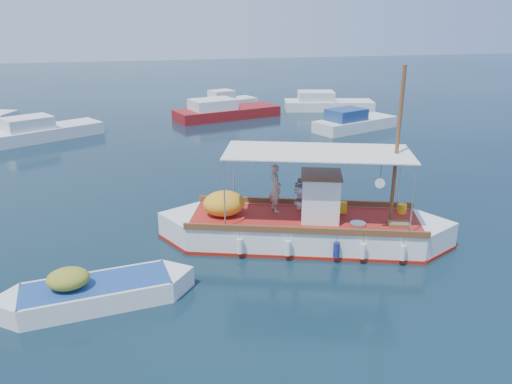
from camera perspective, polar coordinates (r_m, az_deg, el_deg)
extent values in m
plane|color=black|center=(18.59, 2.55, -5.25)|extent=(160.00, 160.00, 0.00)
cube|color=white|center=(18.14, 5.49, -4.68)|extent=(8.47, 5.16, 1.18)
cube|color=white|center=(18.53, -7.06, -4.20)|extent=(2.54, 2.54, 1.18)
cube|color=white|center=(18.63, 17.99, -4.94)|extent=(2.54, 2.54, 1.18)
cube|color=maroon|center=(18.29, 5.45, -5.69)|extent=(8.60, 5.28, 0.19)
cube|color=#A42119|center=(17.92, 5.55, -3.02)|extent=(8.40, 4.96, 0.06)
cube|color=brown|center=(19.12, 5.56, -1.12)|extent=(7.73, 2.77, 0.21)
cube|color=brown|center=(16.62, 5.56, -4.39)|extent=(7.73, 2.77, 0.21)
cube|color=white|center=(17.63, 7.37, -0.59)|extent=(1.67, 1.74, 1.61)
cube|color=brown|center=(17.36, 7.49, 2.00)|extent=(1.81, 1.87, 0.06)
cylinder|color=slate|center=(17.18, 5.13, 0.09)|extent=(0.40, 0.58, 0.54)
cylinder|color=slate|center=(17.83, 5.15, 0.82)|extent=(0.40, 0.58, 0.54)
cylinder|color=slate|center=(17.71, 5.08, -1.34)|extent=(0.40, 0.58, 0.54)
cylinder|color=brown|center=(17.37, 15.82, 4.99)|extent=(0.16, 0.16, 5.36)
cylinder|color=brown|center=(17.34, 12.91, 3.74)|extent=(1.85, 0.71, 0.09)
cylinder|color=silver|center=(18.77, -2.54, 2.10)|extent=(0.06, 0.06, 2.41)
cylinder|color=silver|center=(16.56, -3.63, -0.34)|extent=(0.06, 0.06, 2.41)
cylinder|color=silver|center=(18.96, 16.09, 1.51)|extent=(0.06, 0.06, 2.41)
cylinder|color=silver|center=(16.77, 17.48, -0.97)|extent=(0.06, 0.06, 2.41)
cube|color=silver|center=(17.14, 7.07, 4.54)|extent=(6.82, 4.50, 0.04)
ellipsoid|color=gold|center=(17.94, -3.68, -1.31)|extent=(1.84, 1.70, 0.90)
cube|color=#EDA415|center=(18.44, 9.90, -1.77)|extent=(0.32, 0.27, 0.43)
cylinder|color=#EDA415|center=(18.91, 16.35, -1.85)|extent=(0.41, 0.41, 0.36)
cube|color=brown|center=(17.82, 15.97, -3.55)|extent=(0.82, 0.68, 0.13)
cylinder|color=#B2B2B2|center=(17.46, 11.56, -3.66)|extent=(0.68, 0.68, 0.13)
cylinder|color=white|center=(16.45, 13.99, 0.96)|extent=(0.31, 0.14, 0.32)
cylinder|color=white|center=(16.84, -1.86, -6.18)|extent=(0.27, 0.27, 0.51)
cylinder|color=navy|center=(16.78, 9.18, -6.54)|extent=(0.27, 0.27, 0.51)
cylinder|color=white|center=(17.08, 16.41, -6.64)|extent=(0.27, 0.27, 0.51)
imported|color=#A39787|center=(18.15, 2.22, 0.48)|extent=(0.48, 0.69, 1.78)
cube|color=white|center=(15.25, -17.67, -11.23)|extent=(4.25, 2.08, 0.80)
cube|color=white|center=(15.36, -25.42, -12.07)|extent=(1.58, 1.58, 0.80)
cube|color=white|center=(15.41, -9.99, -10.20)|extent=(1.58, 1.58, 0.80)
cube|color=navy|center=(15.06, -17.82, -9.98)|extent=(4.22, 1.90, 0.04)
ellipsoid|color=olive|center=(14.93, -20.68, -9.26)|extent=(1.28, 1.09, 0.59)
cube|color=silver|center=(36.34, -22.86, 6.10)|extent=(7.42, 5.64, 1.00)
cube|color=silver|center=(35.81, -24.65, 7.16)|extent=(3.50, 3.19, 0.80)
cube|color=maroon|center=(40.63, -3.31, 8.87)|extent=(8.83, 4.98, 1.00)
cube|color=silver|center=(39.94, -4.98, 9.96)|extent=(3.88, 3.20, 0.80)
cube|color=silver|center=(36.92, 11.26, 7.45)|extent=(6.76, 4.37, 1.00)
cube|color=navy|center=(36.07, 10.28, 8.69)|extent=(3.06, 2.67, 0.80)
cube|color=silver|center=(44.62, 8.29, 9.67)|extent=(7.98, 4.30, 1.00)
cube|color=silver|center=(44.33, 6.86, 10.84)|extent=(3.47, 2.86, 0.80)
cube|color=silver|center=(45.25, -3.11, 9.97)|extent=(5.25, 3.53, 1.00)
cube|color=silver|center=(44.75, -3.95, 11.01)|extent=(2.40, 2.26, 0.80)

